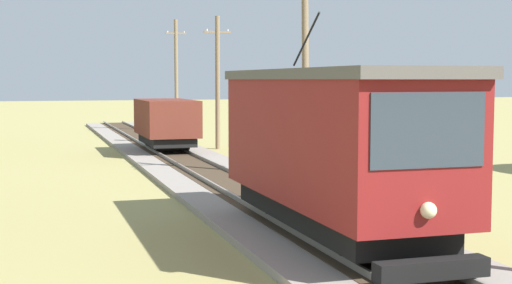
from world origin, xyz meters
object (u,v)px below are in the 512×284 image
(utility_pole_mid, at_px, (305,72))
(freight_car, at_px, (166,122))
(red_tram, at_px, (332,145))
(utility_pole_far, at_px, (218,81))
(utility_pole_distant, at_px, (176,75))

(utility_pole_mid, bearing_deg, freight_car, 105.66)
(red_tram, height_order, utility_pole_mid, utility_pole_mid)
(utility_pole_mid, xyz_separation_m, utility_pole_far, (0.00, 12.62, -0.33))
(red_tram, xyz_separation_m, freight_car, (-0.00, 20.32, -0.64))
(utility_pole_far, bearing_deg, utility_pole_mid, -90.00)
(freight_car, height_order, utility_pole_mid, utility_pole_mid)
(red_tram, bearing_deg, utility_pole_distant, 84.83)
(utility_pole_distant, bearing_deg, freight_car, -103.06)
(freight_car, bearing_deg, utility_pole_mid, -74.34)
(red_tram, distance_m, utility_pole_distant, 33.52)
(utility_pole_mid, bearing_deg, utility_pole_distant, 90.00)
(red_tram, distance_m, freight_car, 20.33)
(freight_car, height_order, utility_pole_far, utility_pole_far)
(red_tram, distance_m, utility_pole_far, 22.40)
(utility_pole_mid, xyz_separation_m, utility_pole_distant, (0.00, 23.80, 0.01))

